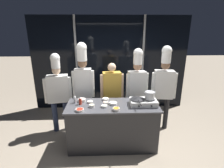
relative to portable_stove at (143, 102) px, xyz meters
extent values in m
plane|color=gray|center=(-0.60, 0.02, -0.98)|extent=(24.00, 24.00, 0.00)
cube|color=black|center=(-0.60, 1.89, 0.37)|extent=(4.47, 0.04, 2.70)
cube|color=gray|center=(-1.56, 1.85, 0.37)|extent=(0.05, 0.05, 2.70)
cube|color=gray|center=(0.35, 1.85, 0.37)|extent=(0.05, 0.05, 2.70)
cube|color=#2D2D30|center=(-0.60, 0.02, -0.53)|extent=(1.75, 0.68, 0.89)
cube|color=#47474C|center=(-0.60, 0.02, -0.07)|extent=(1.81, 0.72, 0.03)
cube|color=silver|center=(0.00, 0.00, 0.00)|extent=(0.52, 0.34, 0.11)
cylinder|color=black|center=(-0.12, 0.00, 0.06)|extent=(0.21, 0.21, 0.01)
cylinder|color=black|center=(-0.12, -0.18, 0.00)|extent=(0.03, 0.01, 0.03)
cylinder|color=black|center=(0.12, 0.00, 0.06)|extent=(0.21, 0.21, 0.01)
cylinder|color=black|center=(0.12, -0.18, 0.00)|extent=(0.03, 0.01, 0.03)
cylinder|color=#232326|center=(-0.12, 0.00, 0.07)|extent=(0.27, 0.27, 0.01)
cone|color=#232326|center=(-0.12, 0.00, 0.09)|extent=(0.29, 0.29, 0.05)
cylinder|color=black|center=(-0.12, -0.25, 0.10)|extent=(0.02, 0.22, 0.02)
cylinder|color=#B7BABF|center=(0.12, 0.00, 0.14)|extent=(0.18, 0.18, 0.15)
torus|color=#B7BABF|center=(0.12, 0.00, 0.21)|extent=(0.19, 0.19, 0.01)
torus|color=#B7BABF|center=(0.02, 0.00, 0.19)|extent=(0.01, 0.05, 0.05)
torus|color=#B7BABF|center=(0.22, 0.00, 0.19)|extent=(0.01, 0.05, 0.05)
cylinder|color=white|center=(-1.36, 0.15, 0.01)|extent=(0.05, 0.05, 0.13)
cone|color=white|center=(-1.36, 0.15, 0.09)|extent=(0.05, 0.05, 0.04)
cylinder|color=red|center=(-1.24, 0.07, 0.01)|extent=(0.06, 0.06, 0.13)
cone|color=white|center=(-1.24, 0.07, 0.09)|extent=(0.05, 0.05, 0.04)
cylinder|color=silver|center=(-1.06, 0.14, -0.04)|extent=(0.11, 0.11, 0.03)
torus|color=silver|center=(-1.06, 0.14, -0.02)|extent=(0.11, 0.11, 0.01)
cylinder|color=silver|center=(-1.06, 0.14, -0.03)|extent=(0.09, 0.09, 0.02)
cylinder|color=silver|center=(-1.00, -0.07, -0.03)|extent=(0.10, 0.10, 0.05)
torus|color=silver|center=(-1.00, -0.07, -0.01)|extent=(0.11, 0.11, 0.01)
cylinder|color=beige|center=(-1.00, -0.07, -0.02)|extent=(0.09, 0.09, 0.03)
cylinder|color=silver|center=(-1.23, 0.21, -0.03)|extent=(0.16, 0.16, 0.05)
torus|color=silver|center=(-1.23, 0.21, 0.00)|extent=(0.16, 0.16, 0.01)
cylinder|color=silver|center=(-1.23, 0.21, -0.02)|extent=(0.13, 0.13, 0.03)
cylinder|color=silver|center=(-0.74, 0.26, -0.04)|extent=(0.13, 0.13, 0.04)
torus|color=silver|center=(-0.74, 0.26, -0.02)|extent=(0.13, 0.13, 0.01)
cylinder|color=white|center=(-0.74, 0.26, -0.03)|extent=(0.11, 0.11, 0.02)
cylinder|color=silver|center=(-0.59, 0.05, -0.04)|extent=(0.16, 0.16, 0.04)
torus|color=silver|center=(-0.59, 0.05, -0.02)|extent=(0.16, 0.16, 0.01)
cylinder|color=beige|center=(-0.59, 0.05, -0.03)|extent=(0.13, 0.13, 0.02)
cylinder|color=silver|center=(-0.77, -0.07, -0.04)|extent=(0.12, 0.12, 0.04)
torus|color=silver|center=(-0.77, -0.07, -0.02)|extent=(0.12, 0.12, 0.01)
cylinder|color=silver|center=(-0.77, -0.07, -0.03)|extent=(0.10, 0.10, 0.02)
cylinder|color=silver|center=(-1.21, -0.22, -0.04)|extent=(0.15, 0.15, 0.04)
torus|color=silver|center=(-1.21, -0.22, -0.02)|extent=(0.16, 0.16, 0.01)
cylinder|color=#B22D1E|center=(-1.21, -0.22, -0.03)|extent=(0.13, 0.13, 0.02)
cylinder|color=silver|center=(-0.55, -0.23, -0.03)|extent=(0.13, 0.13, 0.05)
torus|color=silver|center=(-0.55, -0.23, -0.01)|extent=(0.13, 0.13, 0.01)
cylinder|color=orange|center=(-0.55, -0.23, -0.02)|extent=(0.11, 0.11, 0.03)
cylinder|color=silver|center=(-0.74, 0.08, -0.04)|extent=(0.11, 0.11, 0.04)
torus|color=silver|center=(-0.74, 0.08, -0.02)|extent=(0.11, 0.11, 0.01)
cylinder|color=#EAA893|center=(-0.74, 0.08, -0.03)|extent=(0.09, 0.09, 0.02)
cylinder|color=#2D3856|center=(-1.69, 0.66, -0.60)|extent=(0.12, 0.12, 0.76)
cylinder|color=#2D3856|center=(-1.94, 0.61, -0.60)|extent=(0.12, 0.12, 0.76)
cube|color=white|center=(-1.81, 0.63, 0.08)|extent=(0.50, 0.32, 0.61)
cylinder|color=white|center=(-1.55, 0.64, 0.06)|extent=(0.09, 0.09, 0.56)
cylinder|color=white|center=(-2.06, 0.55, 0.06)|extent=(0.09, 0.09, 0.56)
sphere|color=beige|center=(-1.81, 0.63, 0.50)|extent=(0.18, 0.18, 0.18)
cylinder|color=white|center=(-1.81, 0.63, 0.66)|extent=(0.19, 0.19, 0.22)
sphere|color=white|center=(-1.81, 0.63, 0.78)|extent=(0.20, 0.20, 0.20)
cylinder|color=#232326|center=(-1.14, 0.68, -0.57)|extent=(0.10, 0.10, 0.83)
cylinder|color=#232326|center=(-1.34, 0.66, -0.57)|extent=(0.10, 0.10, 0.83)
cube|color=white|center=(-1.24, 0.67, 0.19)|extent=(0.39, 0.22, 0.67)
cylinder|color=white|center=(-1.03, 0.66, 0.18)|extent=(0.07, 0.07, 0.62)
cylinder|color=white|center=(-1.45, 0.63, 0.18)|extent=(0.07, 0.07, 0.62)
sphere|color=brown|center=(-1.24, 0.67, 0.65)|extent=(0.20, 0.20, 0.20)
cylinder|color=white|center=(-1.24, 0.67, 0.85)|extent=(0.21, 0.21, 0.29)
sphere|color=white|center=(-1.24, 0.67, 0.99)|extent=(0.22, 0.22, 0.22)
cylinder|color=#232326|center=(-0.48, 0.71, -0.59)|extent=(0.11, 0.11, 0.78)
cylinder|color=#232326|center=(-0.70, 0.68, -0.59)|extent=(0.11, 0.11, 0.78)
cube|color=gold|center=(-0.59, 0.69, 0.12)|extent=(0.43, 0.26, 0.63)
cylinder|color=beige|center=(-0.36, 0.69, 0.10)|extent=(0.08, 0.08, 0.58)
cylinder|color=beige|center=(-0.82, 0.64, 0.10)|extent=(0.08, 0.08, 0.58)
sphere|color=beige|center=(-0.59, 0.69, 0.55)|extent=(0.19, 0.19, 0.19)
cylinder|color=#2D3856|center=(0.10, 0.75, -0.59)|extent=(0.10, 0.10, 0.78)
cylinder|color=#2D3856|center=(-0.12, 0.72, -0.59)|extent=(0.10, 0.10, 0.78)
cube|color=white|center=(-0.01, 0.73, 0.12)|extent=(0.43, 0.27, 0.63)
cylinder|color=white|center=(0.22, 0.74, 0.10)|extent=(0.08, 0.08, 0.58)
cylinder|color=white|center=(-0.23, 0.67, 0.10)|extent=(0.08, 0.08, 0.58)
sphere|color=#A87A5B|center=(-0.01, 0.73, 0.55)|extent=(0.19, 0.19, 0.19)
cylinder|color=white|center=(-0.01, 0.73, 0.73)|extent=(0.20, 0.20, 0.25)
sphere|color=white|center=(-0.01, 0.73, 0.86)|extent=(0.21, 0.21, 0.21)
cylinder|color=#232326|center=(0.71, 0.62, -0.58)|extent=(0.11, 0.11, 0.81)
cylinder|color=#232326|center=(0.48, 0.65, -0.58)|extent=(0.11, 0.11, 0.81)
cube|color=white|center=(0.59, 0.63, 0.15)|extent=(0.45, 0.27, 0.65)
cylinder|color=white|center=(0.83, 0.57, 0.13)|extent=(0.09, 0.09, 0.60)
cylinder|color=white|center=(0.35, 0.63, 0.13)|extent=(0.09, 0.09, 0.60)
sphere|color=brown|center=(0.59, 0.63, 0.60)|extent=(0.19, 0.19, 0.19)
cylinder|color=white|center=(0.59, 0.63, 0.78)|extent=(0.20, 0.20, 0.27)
sphere|color=white|center=(0.59, 0.63, 0.92)|extent=(0.22, 0.22, 0.22)
camera|label=1|loc=(-0.74, -3.12, 1.40)|focal=28.00mm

